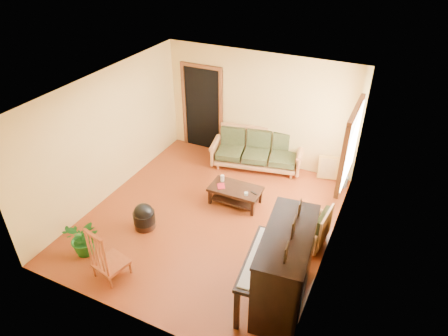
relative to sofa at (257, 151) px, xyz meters
The scene contains 16 objects.
floor 2.18m from the sofa, 93.31° to the right, with size 5.00×5.00×0.00m, color #60220C.
doorway 1.72m from the sofa, 167.57° to the left, with size 1.08×0.16×2.05m, color black.
window 2.49m from the sofa, 21.77° to the right, with size 0.12×1.36×1.46m, color white.
sofa is the anchor object (origin of this frame).
coffee_table 1.50m from the sofa, 84.85° to the right, with size 1.04×0.57×0.38m, color black.
armchair 2.62m from the sofa, 48.39° to the right, with size 0.74×0.78×0.78m, color #A76A3D.
piano 3.87m from the sofa, 62.58° to the right, with size 0.91×1.55×1.37m, color black.
footstool 3.10m from the sofa, 110.84° to the right, with size 0.41×0.41×0.39m, color black.
red_chair 4.19m from the sofa, 102.20° to the right, with size 0.47×0.51×1.01m, color maroon.
leaning_frame 1.63m from the sofa, ahead, with size 0.43×0.10×0.57m, color gold.
ceramic_crock 2.02m from the sofa, ahead, with size 0.19×0.19×0.24m, color #325397.
potted_plant 4.22m from the sofa, 112.43° to the right, with size 0.62×0.54×0.69m, color #185519.
book 1.62m from the sofa, 97.37° to the right, with size 0.15×0.20×0.02m, color #A3151F.
candle 1.38m from the sofa, 98.95° to the right, with size 0.08×0.08×0.13m, color white.
glass_jar 1.66m from the sofa, 75.45° to the right, with size 0.08×0.08×0.05m, color silver.
remote 1.58m from the sofa, 70.26° to the right, with size 0.14×0.04×0.01m, color black.
Camera 1 is at (2.86, -5.33, 4.99)m, focal length 32.00 mm.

